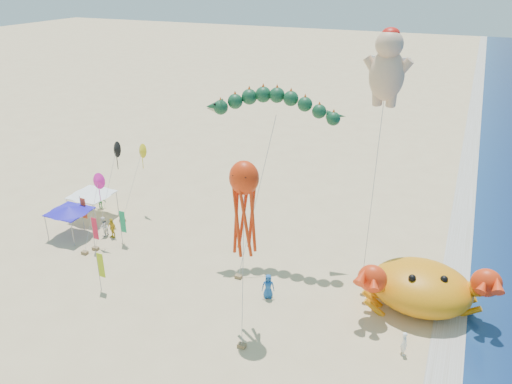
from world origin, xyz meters
TOP-DOWN VIEW (x-y plane):
  - ground at (0.00, 0.00)m, footprint 320.00×320.00m
  - foam_strip at (12.00, 0.00)m, footprint 320.00×320.00m
  - crab_inflatable at (9.87, 2.11)m, footprint 8.95×7.37m
  - dragon_kite at (-1.82, 4.88)m, footprint 9.77×6.87m
  - cherub_kite at (5.37, 7.22)m, footprint 2.39×4.66m
  - octopus_kite at (-0.28, -3.69)m, footprint 1.99×3.40m
  - canopy_blue at (-18.56, 0.73)m, footprint 3.34×3.34m
  - canopy_white at (-19.16, 4.21)m, footprint 3.61×3.61m
  - feather_flags at (-14.36, -0.54)m, footprint 7.80×6.69m
  - beachgoers at (-11.09, 1.85)m, footprint 30.39×9.62m
  - small_kites at (-15.01, 3.32)m, footprint 2.30×9.83m

SIDE VIEW (x-z plane):
  - ground at x=0.00m, z-range 0.00..0.00m
  - foam_strip at x=12.00m, z-range 0.01..0.01m
  - beachgoers at x=-11.09m, z-range -0.04..1.77m
  - crab_inflatable at x=9.87m, z-range -0.23..3.69m
  - feather_flags at x=-14.36m, z-range 0.41..3.61m
  - canopy_blue at x=-18.56m, z-range 1.09..3.79m
  - canopy_white at x=-19.16m, z-range 1.09..3.80m
  - small_kites at x=-15.01m, z-range 1.58..9.92m
  - octopus_kite at x=-0.28m, z-range 3.03..14.10m
  - dragon_kite at x=-1.82m, z-range 5.38..18.29m
  - cherub_kite at x=5.37m, z-range 6.24..23.69m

